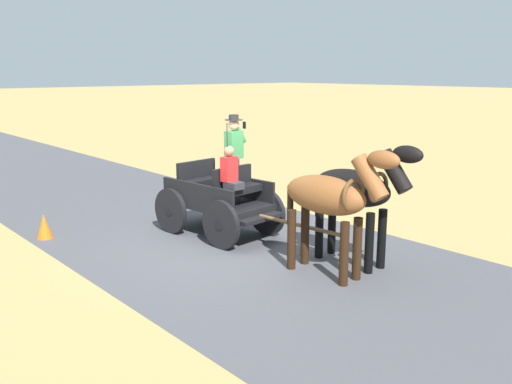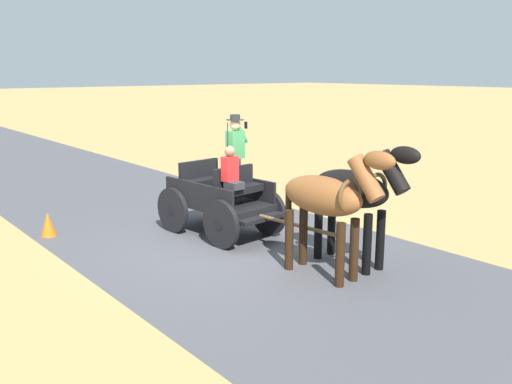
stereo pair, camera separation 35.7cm
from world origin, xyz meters
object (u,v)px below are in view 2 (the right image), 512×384
object	(u,v)px
horse_near_side	(355,192)
traffic_cone	(48,224)
horse_drawn_carriage	(222,196)
horse_off_side	(327,199)

from	to	relation	value
horse_near_side	traffic_cone	distance (m)	6.34
horse_near_side	traffic_cone	bearing A→B (deg)	-55.27
traffic_cone	horse_near_side	bearing A→B (deg)	124.73
horse_drawn_carriage	traffic_cone	world-z (taller)	horse_drawn_carriage
horse_off_side	horse_drawn_carriage	bearing A→B (deg)	-91.73
horse_near_side	horse_off_side	distance (m)	0.77
horse_drawn_carriage	traffic_cone	bearing A→B (deg)	-36.80
horse_drawn_carriage	horse_off_side	size ratio (longest dim) A/B	2.04
horse_drawn_carriage	horse_near_side	xyz separation A→B (m)	(-0.67, 2.98, 0.51)
horse_drawn_carriage	traffic_cone	distance (m)	3.65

